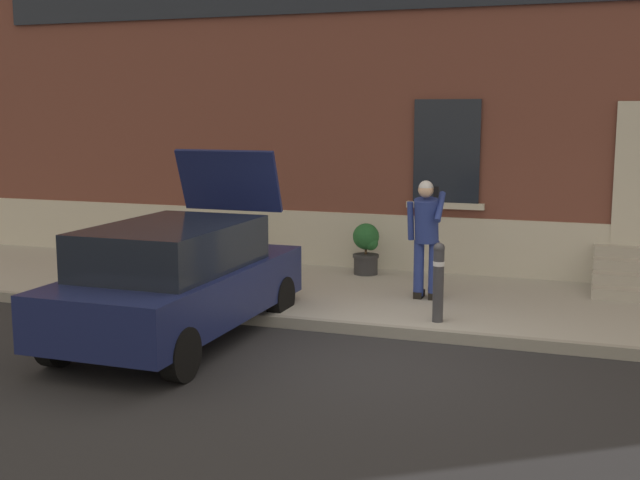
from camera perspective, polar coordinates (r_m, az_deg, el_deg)
ground_plane at (r=9.71m, az=2.84°, el=-8.17°), size 80.00×80.00×0.00m
sidewalk at (r=12.31m, az=6.54°, el=-4.14°), size 24.00×3.60×0.15m
curb_edge at (r=10.56m, az=4.29°, el=-6.34°), size 24.00×0.12×0.15m
building_facade at (r=14.45m, az=9.07°, el=12.35°), size 24.00×1.52×7.50m
hatchback_car_navy at (r=10.33m, az=-9.89°, el=-2.66°), size 1.82×4.08×2.34m
bollard_near_person at (r=10.66m, az=8.27°, el=-2.73°), size 0.15×0.15×1.04m
person_on_phone at (r=11.80m, az=7.43°, el=0.58°), size 0.51×0.51×1.74m
planter_cream at (r=14.43m, az=-6.95°, el=-0.04°), size 0.44×0.44×0.86m
planter_charcoal at (r=13.64m, az=3.25°, el=-0.52°), size 0.44×0.44×0.86m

